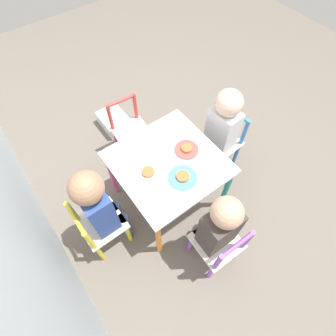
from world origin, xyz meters
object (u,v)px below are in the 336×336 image
Objects in this scene: kids_table at (168,168)px; child_back at (99,206)px; chair_yellow at (99,226)px; plate_left at (183,177)px; plate_back at (148,173)px; storage_bin at (114,121)px; child_front at (222,126)px; child_left at (217,226)px; plate_front at (187,149)px; chair_blue at (222,142)px; chair_red at (131,131)px; chair_purple at (219,245)px.

kids_table is 0.48m from child_back.
plate_left reaches higher than chair_yellow.
storage_bin is (0.87, -0.19, -0.44)m from plate_back.
child_left is at bearing -47.78° from child_front.
child_back is 1.11m from storage_bin.
kids_table is 0.17m from plate_front.
chair_yellow is 0.61m from plate_left.
kids_table is at bearing 177.25° from storage_bin.
kids_table is 1.23× the size of chair_blue.
child_left is at bearing 177.21° from plate_left.
plate_left is at bearing -105.20° from chair_yellow.
chair_red is 1.86× the size of storage_bin.
plate_front reaches higher than storage_bin.
child_front is at bearing -152.76° from storage_bin.
kids_table is 4.16× the size of plate_front.
chair_yellow is (-0.00, 0.54, -0.18)m from kids_table.
child_back reaches higher than chair_purple.
chair_red is (1.07, -0.05, 0.00)m from chair_purple.
chair_red is at bearing 178.30° from storage_bin.
child_back reaches higher than kids_table.
chair_yellow is 3.11× the size of plate_back.
kids_table is at bearing -90.00° from chair_blue.
child_left is 0.50m from plate_back.
plate_front is at bearing -173.24° from storage_bin.
plate_back is at bearing 167.90° from storage_bin.
child_left is (-0.48, 0.02, 0.02)m from kids_table.
child_front is at bearing -90.00° from chair_blue.
chair_purple and chair_red have the same top height.
plate_back is 0.60× the size of storage_bin.
chair_red is 1.03m from child_left.
storage_bin is at bearing -31.09° from child_back.
plate_front is at bearing -90.00° from kids_table.
chair_purple is 0.74m from child_back.
plate_back is at bearing 45.00° from plate_left.
chair_purple is 0.78m from child_front.
plate_back is (0.00, 0.15, 0.08)m from kids_table.
child_left reaches higher than chair_purple.
chair_blue is at bearing 90.00° from child_front.
chair_yellow is 0.47m from plate_back.
child_left is at bearing -136.05° from child_back.
child_left reaches higher than plate_back.
plate_front reaches higher than chair_yellow.
plate_back is (0.54, 0.13, 0.25)m from chair_purple.
kids_table is 0.57m from chair_blue.
chair_blue is 1.04m from child_back.
child_back is (0.53, 0.46, 0.23)m from chair_purple.
chair_yellow reaches higher than storage_bin.
plate_left reaches higher than chair_red.
child_front is at bearing -88.47° from child_back.
plate_back is at bearing -104.92° from chair_red.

